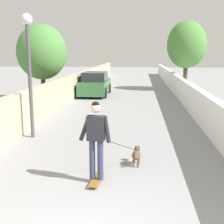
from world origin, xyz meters
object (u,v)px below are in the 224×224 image
Objects in this scene: tree_right_near at (187,45)px; person_skateboarder at (96,134)px; dog at (136,155)px; car_near at (95,84)px; tree_left_mid at (42,52)px; skateboard at (97,180)px; lamp_post at (29,54)px.

tree_right_near is 2.93× the size of person_skateboarder.
dog is (1.15, -0.86, -0.84)m from person_skateboarder.
car_near is (12.53, 2.94, 0.44)m from dog.
tree_left_mid is at bearing 23.54° from person_skateboarder.
car_near reaches higher than skateboard.
person_skateboarder reaches higher than dog.
lamp_post is at bearing 176.67° from car_near.
tree_left_mid is 7.69m from lamp_post.
lamp_post reaches higher than skateboard.
person_skateboarder is (-3.37, -2.68, -1.68)m from lamp_post.
tree_right_near is at bearing -14.34° from person_skateboarder.
car_near is (2.89, -2.62, -2.12)m from tree_left_mid.
tree_left_mid reaches higher than car_near.
skateboard is at bearing -141.54° from lamp_post.
skateboard is (-10.79, -4.70, -2.77)m from tree_left_mid.
tree_left_mid is (-6.00, 8.99, -0.53)m from tree_right_near.
person_skateboarder is (-0.00, -0.00, 1.04)m from skateboard.
car_near is (10.31, -0.60, -2.08)m from lamp_post.
lamp_post is 10.54m from car_near.
person_skateboarder is 13.84m from car_near.
person_skateboarder is at bearing 165.66° from tree_right_near.
person_skateboarder is (-16.79, 4.29, -2.26)m from tree_right_near.
tree_right_near is 1.22× the size of car_near.
person_skateboarder is at bearing -176.42° from skateboard.
dog is at bearing 167.62° from tree_right_near.
car_near is at bearing 13.19° from dog.
tree_left_mid is at bearing 123.71° from tree_right_near.
tree_right_near reaches higher than lamp_post.
person_skateboarder is 1.18× the size of dog.
tree_right_near reaches higher than car_near.
car_near is (13.68, 2.08, 0.65)m from skateboard.
skateboard is 1.04m from person_skateboarder.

